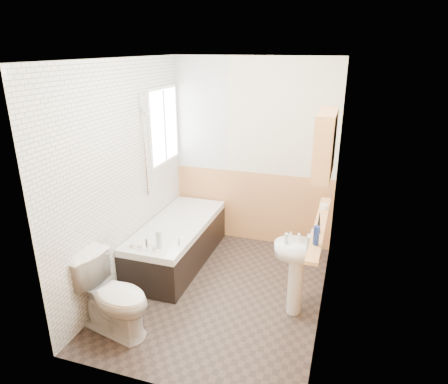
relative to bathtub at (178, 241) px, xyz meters
The scene contains 26 objects.
floor 0.93m from the bathtub, 34.10° to the right, with size 2.80×2.80×0.00m, color #302621.
ceiling 2.39m from the bathtub, 34.10° to the right, with size 2.80×2.80×0.00m, color white.
wall_back 1.52m from the bathtub, 51.44° to the left, with size 2.20×0.02×2.50m, color beige.
wall_front 2.26m from the bathtub, 69.03° to the right, with size 2.20×0.02×2.50m, color beige.
wall_left 1.15m from the bathtub, 127.55° to the right, with size 0.02×2.80×2.50m, color beige.
wall_right 2.14m from the bathtub, 15.04° to the right, with size 0.02×2.80×2.50m, color beige.
wainscot_right 1.90m from the bathtub, 15.21° to the right, with size 0.01×2.80×1.00m, color tan.
wainscot_front 2.03m from the bathtub, 68.80° to the right, with size 2.20×0.01×1.00m, color tan.
wainscot_back 1.17m from the bathtub, 50.76° to the left, with size 2.20×0.01×1.00m, color tan.
tile_cladding_left 1.15m from the bathtub, 125.91° to the right, with size 0.01×2.80×2.50m, color white.
tile_return_back 1.72m from the bathtub, 89.68° to the left, with size 0.75×0.01×1.50m, color white.
window 1.48m from the bathtub, 126.14° to the left, with size 0.03×0.79×0.99m.
bathtub is the anchor object (origin of this frame).
shower_riser 1.37m from the bathtub, 161.37° to the right, with size 0.11×0.08×1.23m.
toilet 1.41m from the bathtub, 91.22° to the right, with size 0.44×0.78×0.77m, color white.
sink 1.70m from the bathtub, 20.54° to the right, with size 0.46×0.37×0.90m.
pine_shelf 2.07m from the bathtub, 22.53° to the right, with size 0.10×1.41×0.03m, color tan.
medicine_cabinet 2.39m from the bathtub, 19.08° to the right, with size 0.16×0.64×0.57m.
foam_can 2.29m from the bathtub, 32.81° to the right, with size 0.05×0.05×0.16m, color navy.
green_bottle 2.19m from the bathtub, 27.46° to the right, with size 0.04×0.04×0.21m, color black.
black_jar 1.99m from the bathtub, 11.30° to the right, with size 0.07×0.07×0.05m, color silver.
soap_bottle 1.90m from the bathtub, 20.69° to the right, with size 0.09×0.20×0.09m, color silver.
clear_bottle 1.68m from the bathtub, 23.16° to the right, with size 0.04×0.04×0.11m, color silver.
blue_gel 0.77m from the bathtub, 81.89° to the right, with size 0.06×0.04×0.20m, color silver.
cream_jar 0.81m from the bathtub, 104.15° to the right, with size 0.07×0.07×0.05m, color silver.
orange_bottle 0.67m from the bathtub, 63.24° to the right, with size 0.03×0.03×0.08m, color silver.
Camera 1 is at (1.22, -3.63, 2.61)m, focal length 32.00 mm.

